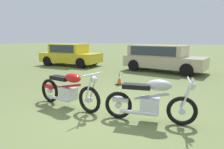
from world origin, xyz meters
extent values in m
plane|color=olive|center=(0.00, 0.00, 0.00)|extent=(120.00, 120.00, 0.00)
torus|color=black|center=(-0.37, -0.09, 0.34)|extent=(0.68, 0.18, 0.67)
torus|color=black|center=(-1.86, 0.12, 0.34)|extent=(0.68, 0.18, 0.67)
cylinder|color=silver|center=(-0.37, -0.09, 0.34)|extent=(0.15, 0.12, 0.14)
cylinder|color=silver|center=(-1.86, 0.12, 0.34)|extent=(0.15, 0.12, 0.14)
cylinder|color=silver|center=(-0.30, -0.01, 0.66)|extent=(0.27, 0.07, 0.72)
cylinder|color=silver|center=(-0.33, -0.19, 0.66)|extent=(0.27, 0.07, 0.72)
cube|color=silver|center=(-1.10, 0.01, 0.38)|extent=(0.44, 0.35, 0.32)
cylinder|color=red|center=(-1.07, 0.01, 0.58)|extent=(0.82, 0.18, 0.23)
ellipsoid|color=red|center=(-0.92, -0.01, 0.82)|extent=(0.55, 0.33, 0.24)
cube|color=black|center=(-1.39, 0.06, 0.76)|extent=(0.63, 0.32, 0.10)
cube|color=red|center=(-1.80, 0.12, 0.48)|extent=(0.38, 0.23, 0.08)
cylinder|color=silver|center=(-0.28, -0.10, 0.98)|extent=(0.12, 0.64, 0.03)
sphere|color=silver|center=(-0.22, -0.11, 0.86)|extent=(0.18, 0.18, 0.16)
cylinder|color=silver|center=(-1.34, -0.11, 0.24)|extent=(0.80, 0.19, 0.08)
torus|color=black|center=(1.73, 0.19, 0.31)|extent=(0.63, 0.21, 0.63)
torus|color=black|center=(0.39, -0.06, 0.31)|extent=(0.63, 0.21, 0.63)
cylinder|color=silver|center=(1.73, 0.19, 0.31)|extent=(0.16, 0.12, 0.14)
cylinder|color=silver|center=(0.39, -0.06, 0.31)|extent=(0.16, 0.12, 0.14)
cylinder|color=silver|center=(1.78, 0.29, 0.65)|extent=(0.27, 0.09, 0.74)
cylinder|color=silver|center=(1.81, 0.12, 0.65)|extent=(0.27, 0.09, 0.74)
cube|color=silver|center=(1.08, 0.07, 0.38)|extent=(0.45, 0.37, 0.32)
cylinder|color=#B7BABF|center=(1.11, 0.08, 0.58)|extent=(0.75, 0.20, 0.22)
ellipsoid|color=#B7BABF|center=(1.26, 0.10, 0.84)|extent=(0.56, 0.35, 0.24)
cube|color=black|center=(0.79, 0.01, 0.78)|extent=(0.63, 0.35, 0.10)
cube|color=#B7BABF|center=(0.45, -0.05, 0.45)|extent=(0.39, 0.24, 0.08)
cylinder|color=silver|center=(1.83, 0.21, 0.98)|extent=(0.15, 0.63, 0.03)
sphere|color=silver|center=(1.89, 0.22, 0.86)|extent=(0.19, 0.19, 0.16)
cylinder|color=silver|center=(0.90, -0.13, 0.24)|extent=(0.80, 0.23, 0.08)
cube|color=gold|center=(-6.24, 6.65, 0.55)|extent=(4.07, 1.88, 0.60)
cube|color=gold|center=(-6.39, 6.64, 1.13)|extent=(2.26, 1.64, 0.60)
cube|color=#2D3842|center=(-6.39, 6.64, 1.15)|extent=(1.93, 1.66, 0.48)
cylinder|color=black|center=(-4.98, 7.50, 0.32)|extent=(0.65, 0.25, 0.64)
cylinder|color=black|center=(-4.91, 5.91, 0.32)|extent=(0.65, 0.25, 0.64)
cylinder|color=black|center=(-7.58, 7.39, 0.32)|extent=(0.65, 0.25, 0.64)
cylinder|color=black|center=(-7.51, 5.80, 0.32)|extent=(0.65, 0.25, 0.64)
cube|color=#BCAD8C|center=(-0.11, 6.97, 0.55)|extent=(4.47, 2.36, 0.60)
cube|color=#BCAD8C|center=(-0.50, 7.03, 1.13)|extent=(3.18, 2.00, 0.60)
cube|color=#2D3842|center=(-0.50, 7.03, 1.15)|extent=(2.74, 1.97, 0.48)
cylinder|color=black|center=(1.43, 7.57, 0.32)|extent=(0.67, 0.31, 0.64)
cylinder|color=black|center=(1.18, 5.95, 0.32)|extent=(0.67, 0.31, 0.64)
cylinder|color=black|center=(-1.40, 7.99, 0.32)|extent=(0.67, 0.31, 0.64)
cylinder|color=black|center=(-1.64, 6.37, 0.32)|extent=(0.67, 0.31, 0.64)
cone|color=#EA590F|center=(-0.99, 2.98, 0.26)|extent=(0.18, 0.18, 0.53)
cube|color=black|center=(-0.99, 2.98, 0.01)|extent=(0.25, 0.25, 0.03)
cylinder|color=white|center=(-0.99, 2.98, 0.29)|extent=(0.12, 0.12, 0.07)
camera|label=1|loc=(2.20, -3.98, 1.81)|focal=31.86mm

